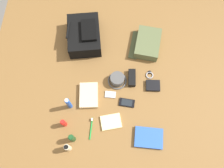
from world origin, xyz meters
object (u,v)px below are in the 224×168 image
object	(u,v)px
paperback_novel	(149,138)
toothbrush	(91,127)
cell_phone	(127,103)
shampoo_bottle	(72,138)
media_player	(110,95)
deodorant_spray	(69,103)
backpack	(84,35)
sunscreen_spray	(64,123)
lotion_bottle	(68,148)
toiletry_pouch	(147,43)
wristwatch	(150,75)
folded_towel	(89,95)
sunglasses_case	(132,78)
wallet	(153,86)
notepad	(111,122)
bucket_hat	(117,79)

from	to	relation	value
paperback_novel	toothbrush	world-z (taller)	paperback_novel
cell_phone	toothbrush	world-z (taller)	toothbrush
shampoo_bottle	media_player	world-z (taller)	shampoo_bottle
deodorant_spray	toothbrush	bearing A→B (deg)	-131.71
cell_phone	media_player	xyz separation A→B (m)	(0.06, 0.13, -0.00)
backpack	sunscreen_spray	distance (m)	0.74
lotion_bottle	media_player	distance (m)	0.51
toiletry_pouch	sunscreen_spray	world-z (taller)	sunscreen_spray
deodorant_spray	media_player	size ratio (longest dim) A/B	1.98
toiletry_pouch	deodorant_spray	xyz separation A→B (m)	(-0.56, 0.59, 0.04)
media_player	toiletry_pouch	bearing A→B (deg)	-32.42
backpack	sunscreen_spray	size ratio (longest dim) A/B	3.68
toothbrush	backpack	bearing A→B (deg)	8.24
sunscreen_spray	toothbrush	bearing A→B (deg)	-93.89
lotion_bottle	wristwatch	distance (m)	0.84
toiletry_pouch	paperback_novel	world-z (taller)	toiletry_pouch
wristwatch	folded_towel	distance (m)	0.52
cell_phone	deodorant_spray	bearing A→B (deg)	96.03
deodorant_spray	sunglasses_case	world-z (taller)	deodorant_spray
sunscreen_spray	media_player	bearing A→B (deg)	-53.23
toiletry_pouch	cell_phone	world-z (taller)	toiletry_pouch
shampoo_bottle	paperback_novel	size ratio (longest dim) A/B	0.59
sunscreen_spray	wallet	bearing A→B (deg)	-63.29
deodorant_spray	paperback_novel	size ratio (longest dim) A/B	0.81
sunscreen_spray	toothbrush	xyz separation A→B (m)	(-0.01, -0.20, -0.04)
toiletry_pouch	notepad	xyz separation A→B (m)	(-0.67, 0.27, -0.03)
paperback_novel	toiletry_pouch	bearing A→B (deg)	0.40
backpack	sunglasses_case	world-z (taller)	backpack
sunglasses_case	sunscreen_spray	bearing A→B (deg)	127.41
paperback_novel	media_player	world-z (taller)	paperback_novel
shampoo_bottle	toiletry_pouch	bearing A→B (deg)	-33.98
shampoo_bottle	deodorant_spray	world-z (taller)	deodorant_spray
deodorant_spray	notepad	world-z (taller)	deodorant_spray
wallet	backpack	bearing A→B (deg)	54.55
wallet	notepad	world-z (taller)	wallet
sunglasses_case	wristwatch	bearing A→B (deg)	-76.05
deodorant_spray	notepad	bearing A→B (deg)	-108.79
toiletry_pouch	folded_towel	world-z (taller)	toiletry_pouch
cell_phone	backpack	bearing A→B (deg)	33.83
media_player	notepad	xyz separation A→B (m)	(-0.21, -0.01, 0.00)
bucket_hat	cell_phone	world-z (taller)	bucket_hat
backpack	wallet	distance (m)	0.70
bucket_hat	lotion_bottle	distance (m)	0.63
bucket_hat	wristwatch	xyz separation A→B (m)	(0.06, -0.26, -0.02)
shampoo_bottle	cell_phone	distance (m)	0.49
cell_phone	wristwatch	world-z (taller)	cell_phone
lotion_bottle	toothbrush	world-z (taller)	lotion_bottle
media_player	sunscreen_spray	bearing A→B (deg)	126.77
folded_towel	toiletry_pouch	bearing A→B (deg)	-44.01
shampoo_bottle	toothbrush	xyz separation A→B (m)	(0.09, -0.12, -0.05)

